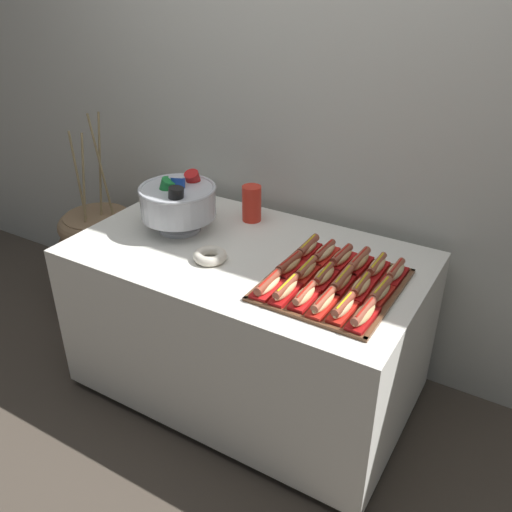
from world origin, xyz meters
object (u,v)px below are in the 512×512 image
hot_dog_12 (308,248)px  hot_dog_16 (377,267)px  buffet_table (247,320)px  serving_tray (332,285)px  cup_stack (252,203)px  hot_dog_2 (304,296)px  hot_dog_7 (306,270)px  hot_dog_3 (323,302)px  hot_dog_11 (380,292)px  floor_vase (103,261)px  hot_dog_13 (324,253)px  hot_dog_1 (286,290)px  hot_dog_10 (361,287)px  donut (210,256)px  hot_dog_15 (359,262)px  hot_dog_5 (364,315)px  hot_dog_4 (343,308)px  hot_dog_6 (289,265)px  hot_dog_14 (341,257)px  punch_bowl (178,200)px  hot_dog_9 (342,281)px  hot_dog_8 (324,276)px  hot_dog_0 (268,285)px

hot_dog_12 → hot_dog_16: hot_dog_12 is taller
buffet_table → hot_dog_12: (0.24, 0.10, 0.39)m
serving_tray → cup_stack: (-0.57, 0.34, 0.08)m
serving_tray → hot_dog_2: (-0.04, -0.16, 0.03)m
serving_tray → hot_dog_7: (-0.11, 0.00, 0.03)m
hot_dog_3 → hot_dog_11: (0.15, 0.16, 0.00)m
cup_stack → buffet_table: bearing=-62.8°
floor_vase → hot_dog_13: bearing=-4.3°
hot_dog_1 → hot_dog_13: bearing=89.7°
hot_dog_1 → hot_dog_10: bearing=35.9°
hot_dog_13 → hot_dog_16: hot_dog_16 is taller
donut → hot_dog_15: bearing=23.3°
hot_dog_2 → hot_dog_5: (0.22, -0.00, 0.00)m
hot_dog_4 → cup_stack: 0.85m
cup_stack → donut: (0.05, -0.42, -0.06)m
cup_stack → hot_dog_4: bearing=-36.9°
hot_dog_5 → cup_stack: (-0.75, 0.51, 0.05)m
buffet_table → hot_dog_12: size_ratio=8.78×
floor_vase → hot_dog_13: size_ratio=6.21×
hot_dog_4 → hot_dog_13: (-0.22, 0.33, -0.00)m
hot_dog_6 → hot_dog_11: hot_dog_6 is taller
floor_vase → hot_dog_4: 1.79m
hot_dog_1 → hot_dog_5: hot_dog_1 is taller
serving_tray → hot_dog_14: bearing=102.5°
hot_dog_11 → hot_dog_12: bearing=155.9°
hot_dog_11 → punch_bowl: 0.99m
hot_dog_9 → hot_dog_12: bearing=143.4°
serving_tray → donut: donut is taller
hot_dog_11 → hot_dog_13: bearing=150.9°
hot_dog_12 → hot_dog_15: 0.23m
hot_dog_11 → donut: 0.71m
hot_dog_5 → hot_dog_10: 0.18m
hot_dog_6 → hot_dog_11: bearing=-0.3°
donut → hot_dog_8: bearing=8.8°
floor_vase → hot_dog_0: size_ratio=6.49×
hot_dog_10 → cup_stack: 0.76m
floor_vase → hot_dog_13: 1.53m
hot_dog_5 → floor_vase: bearing=165.7°
hot_dog_4 → hot_dog_15: (-0.07, 0.33, 0.00)m
hot_dog_2 → serving_tray: bearing=76.9°
hot_dog_7 → punch_bowl: (-0.68, 0.09, 0.11)m
punch_bowl → hot_dog_14: bearing=5.6°
hot_dog_3 → serving_tray: bearing=102.5°
floor_vase → hot_dog_8: (1.51, -0.27, 0.51)m
hot_dog_10 → punch_bowl: bearing=174.3°
buffet_table → punch_bowl: size_ratio=4.19×
hot_dog_10 → hot_dog_11: hot_dog_11 is taller
hot_dog_11 → hot_dog_12: 0.41m
hot_dog_2 → hot_dog_7: bearing=114.1°
buffet_table → serving_tray: size_ratio=2.84×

